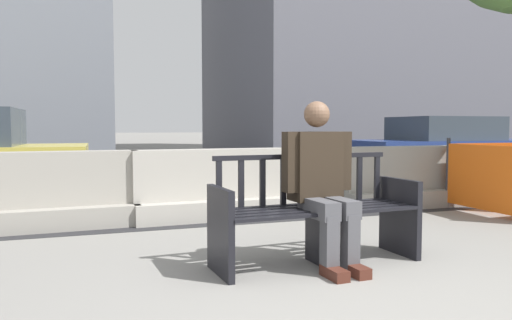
{
  "coord_description": "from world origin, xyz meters",
  "views": [
    {
      "loc": [
        -1.72,
        -2.63,
        1.11
      ],
      "look_at": [
        0.05,
        2.46,
        0.75
      ],
      "focal_mm": 35.0,
      "sensor_mm": 36.0,
      "label": 1
    }
  ],
  "objects_px": {
    "street_bench": "(315,215)",
    "seated_person": "(321,179)",
    "jersey_barrier_centre": "(215,190)",
    "jersey_barrier_left": "(44,197)",
    "jersey_barrier_right": "(407,182)",
    "car_sedan_mid": "(449,147)"
  },
  "relations": [
    {
      "from": "street_bench",
      "to": "jersey_barrier_centre",
      "type": "distance_m",
      "value": 2.28
    },
    {
      "from": "seated_person",
      "to": "jersey_barrier_right",
      "type": "distance_m",
      "value": 3.4
    },
    {
      "from": "car_sedan_mid",
      "to": "jersey_barrier_right",
      "type": "bearing_deg",
      "value": -136.77
    },
    {
      "from": "jersey_barrier_centre",
      "to": "jersey_barrier_left",
      "type": "relative_size",
      "value": 1.0
    },
    {
      "from": "street_bench",
      "to": "seated_person",
      "type": "relative_size",
      "value": 1.31
    },
    {
      "from": "jersey_barrier_left",
      "to": "jersey_barrier_right",
      "type": "relative_size",
      "value": 1.01
    },
    {
      "from": "jersey_barrier_right",
      "to": "car_sedan_mid",
      "type": "height_order",
      "value": "car_sedan_mid"
    },
    {
      "from": "street_bench",
      "to": "jersey_barrier_right",
      "type": "height_order",
      "value": "street_bench"
    },
    {
      "from": "jersey_barrier_left",
      "to": "car_sedan_mid",
      "type": "height_order",
      "value": "car_sedan_mid"
    },
    {
      "from": "seated_person",
      "to": "jersey_barrier_right",
      "type": "height_order",
      "value": "seated_person"
    },
    {
      "from": "jersey_barrier_centre",
      "to": "car_sedan_mid",
      "type": "relative_size",
      "value": 0.44
    },
    {
      "from": "jersey_barrier_centre",
      "to": "street_bench",
      "type": "bearing_deg",
      "value": -83.61
    },
    {
      "from": "car_sedan_mid",
      "to": "jersey_barrier_left",
      "type": "bearing_deg",
      "value": -158.22
    },
    {
      "from": "street_bench",
      "to": "jersey_barrier_left",
      "type": "bearing_deg",
      "value": 134.08
    },
    {
      "from": "street_bench",
      "to": "jersey_barrier_left",
      "type": "xyz_separation_m",
      "value": [
        -2.18,
        2.26,
        -0.06
      ]
    },
    {
      "from": "jersey_barrier_left",
      "to": "jersey_barrier_right",
      "type": "height_order",
      "value": "same"
    },
    {
      "from": "jersey_barrier_centre",
      "to": "jersey_barrier_left",
      "type": "bearing_deg",
      "value": -179.72
    },
    {
      "from": "jersey_barrier_left",
      "to": "seated_person",
      "type": "bearing_deg",
      "value": -46.32
    },
    {
      "from": "jersey_barrier_right",
      "to": "seated_person",
      "type": "bearing_deg",
      "value": -137.17
    },
    {
      "from": "seated_person",
      "to": "street_bench",
      "type": "bearing_deg",
      "value": 111.79
    },
    {
      "from": "jersey_barrier_left",
      "to": "street_bench",
      "type": "bearing_deg",
      "value": -45.92
    },
    {
      "from": "street_bench",
      "to": "jersey_barrier_centre",
      "type": "bearing_deg",
      "value": 96.39
    }
  ]
}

